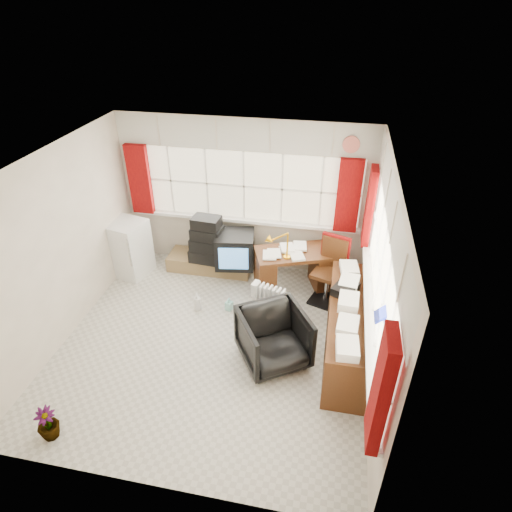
{
  "coord_description": "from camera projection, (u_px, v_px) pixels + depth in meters",
  "views": [
    {
      "loc": [
        1.38,
        -4.06,
        4.11
      ],
      "look_at": [
        0.47,
        0.55,
        1.11
      ],
      "focal_mm": 30.0,
      "sensor_mm": 36.0,
      "label": 1
    }
  ],
  "objects": [
    {
      "name": "ground",
      "position": [
        214.0,
        343.0,
        5.79
      ],
      "size": [
        4.0,
        4.0,
        0.0
      ],
      "primitive_type": "plane",
      "color": "beige",
      "rests_on": "ground"
    },
    {
      "name": "room_walls",
      "position": [
        207.0,
        249.0,
        4.98
      ],
      "size": [
        4.0,
        4.0,
        4.0
      ],
      "color": "beige",
      "rests_on": "ground"
    },
    {
      "name": "window_back",
      "position": [
        244.0,
        216.0,
        6.89
      ],
      "size": [
        3.7,
        0.12,
        3.6
      ],
      "color": "beige",
      "rests_on": "room_walls"
    },
    {
      "name": "window_right",
      "position": [
        371.0,
        306.0,
        4.96
      ],
      "size": [
        0.12,
        3.7,
        3.6
      ],
      "color": "beige",
      "rests_on": "room_walls"
    },
    {
      "name": "curtains",
      "position": [
        295.0,
        223.0,
        5.62
      ],
      "size": [
        3.83,
        3.83,
        1.15
      ],
      "color": "maroon",
      "rests_on": "room_walls"
    },
    {
      "name": "overhead_cabinets",
      "position": [
        303.0,
        164.0,
        5.23
      ],
      "size": [
        3.98,
        3.98,
        0.48
      ],
      "color": "beige",
      "rests_on": "room_walls"
    },
    {
      "name": "desk",
      "position": [
        294.0,
        268.0,
        6.64
      ],
      "size": [
        1.3,
        0.96,
        0.72
      ],
      "color": "#572E14",
      "rests_on": "ground"
    },
    {
      "name": "desk_lamp",
      "position": [
        288.0,
        240.0,
        6.18
      ],
      "size": [
        0.17,
        0.15,
        0.44
      ],
      "color": "#F3A70A",
      "rests_on": "desk"
    },
    {
      "name": "task_chair",
      "position": [
        331.0,
        267.0,
        6.34
      ],
      "size": [
        0.56,
        0.58,
        1.05
      ],
      "color": "black",
      "rests_on": "ground"
    },
    {
      "name": "office_chair",
      "position": [
        274.0,
        338.0,
        5.34
      ],
      "size": [
        1.1,
        1.1,
        0.74
      ],
      "primitive_type": "imported",
      "rotation": [
        0.0,
        0.0,
        0.56
      ],
      "color": "black",
      "rests_on": "ground"
    },
    {
      "name": "radiator",
      "position": [
        270.0,
        309.0,
        6.0
      ],
      "size": [
        0.46,
        0.28,
        0.64
      ],
      "color": "white",
      "rests_on": "ground"
    },
    {
      "name": "credenza",
      "position": [
        347.0,
        328.0,
        5.46
      ],
      "size": [
        0.5,
        2.0,
        0.85
      ],
      "color": "#572E14",
      "rests_on": "ground"
    },
    {
      "name": "file_tray",
      "position": [
        345.0,
        289.0,
        5.47
      ],
      "size": [
        0.38,
        0.41,
        0.11
      ],
      "primitive_type": "cube",
      "rotation": [
        0.0,
        0.0,
        -0.43
      ],
      "color": "black",
      "rests_on": "credenza"
    },
    {
      "name": "tv_bench",
      "position": [
        210.0,
        262.0,
        7.24
      ],
      "size": [
        1.4,
        0.5,
        0.25
      ],
      "primitive_type": "cube",
      "color": "olive",
      "rests_on": "ground"
    },
    {
      "name": "crt_tv",
      "position": [
        235.0,
        249.0,
        6.83
      ],
      "size": [
        0.68,
        0.64,
        0.55
      ],
      "color": "black",
      "rests_on": "tv_bench"
    },
    {
      "name": "hifi_stack",
      "position": [
        208.0,
        241.0,
        6.88
      ],
      "size": [
        0.6,
        0.41,
        0.79
      ],
      "color": "black",
      "rests_on": "tv_bench"
    },
    {
      "name": "mini_fridge",
      "position": [
        129.0,
        248.0,
        6.96
      ],
      "size": [
        0.66,
        0.67,
        0.94
      ],
      "color": "white",
      "rests_on": "ground"
    },
    {
      "name": "spray_bottle_a",
      "position": [
        197.0,
        302.0,
        6.3
      ],
      "size": [
        0.12,
        0.13,
        0.3
      ],
      "primitive_type": "imported",
      "rotation": [
        0.0,
        0.0,
        0.08
      ],
      "color": "white",
      "rests_on": "ground"
    },
    {
      "name": "spray_bottle_b",
      "position": [
        229.0,
        304.0,
        6.33
      ],
      "size": [
        0.12,
        0.12,
        0.21
      ],
      "primitive_type": "imported",
      "rotation": [
        0.0,
        0.0,
        -0.33
      ],
      "color": "#97E2D5",
      "rests_on": "ground"
    },
    {
      "name": "flower_vase",
      "position": [
        47.0,
        424.0,
        4.5
      ],
      "size": [
        0.26,
        0.26,
        0.4
      ],
      "primitive_type": "imported",
      "rotation": [
        0.0,
        0.0,
        0.19
      ],
      "color": "black",
      "rests_on": "ground"
    }
  ]
}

